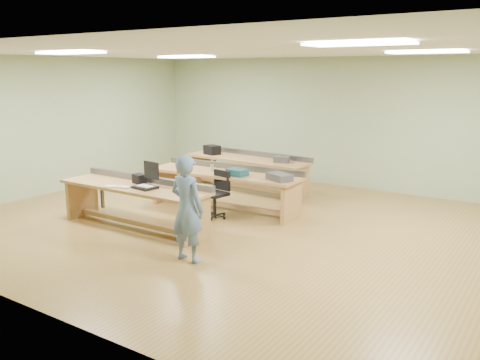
# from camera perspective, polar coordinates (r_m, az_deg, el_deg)

# --- Properties ---
(floor) EXTENTS (10.00, 10.00, 0.00)m
(floor) POSITION_cam_1_polar(r_m,az_deg,el_deg) (8.95, 0.59, -5.23)
(floor) COLOR olive
(floor) RESTS_ON ground
(ceiling) EXTENTS (10.00, 10.00, 0.00)m
(ceiling) POSITION_cam_1_polar(r_m,az_deg,el_deg) (8.55, 0.63, 14.34)
(ceiling) COLOR silver
(ceiling) RESTS_ON wall_back
(wall_back) EXTENTS (10.00, 0.04, 3.00)m
(wall_back) POSITION_cam_1_polar(r_m,az_deg,el_deg) (12.15, 11.03, 6.36)
(wall_back) COLOR #93A47C
(wall_back) RESTS_ON floor
(wall_front) EXTENTS (10.00, 0.04, 3.00)m
(wall_front) POSITION_cam_1_polar(r_m,az_deg,el_deg) (5.75, -21.71, -0.44)
(wall_front) COLOR #93A47C
(wall_front) RESTS_ON floor
(wall_left) EXTENTS (0.04, 8.00, 3.00)m
(wall_left) POSITION_cam_1_polar(r_m,az_deg,el_deg) (12.08, -19.78, 5.84)
(wall_left) COLOR #93A47C
(wall_left) RESTS_ON floor
(fluor_panels) EXTENTS (6.20, 3.50, 0.03)m
(fluor_panels) POSITION_cam_1_polar(r_m,az_deg,el_deg) (8.55, 0.63, 14.14)
(fluor_panels) COLOR white
(fluor_panels) RESTS_ON ceiling
(workbench_front) EXTENTS (2.92, 0.78, 0.86)m
(workbench_front) POSITION_cam_1_polar(r_m,az_deg,el_deg) (8.95, -11.66, -1.79)
(workbench_front) COLOR #B37E4B
(workbench_front) RESTS_ON floor
(workbench_mid) EXTENTS (3.15, 0.98, 0.86)m
(workbench_mid) POSITION_cam_1_polar(r_m,az_deg,el_deg) (9.92, -1.73, -0.16)
(workbench_mid) COLOR #B37E4B
(workbench_mid) RESTS_ON floor
(workbench_back) EXTENTS (3.09, 1.05, 0.86)m
(workbench_back) POSITION_cam_1_polar(r_m,az_deg,el_deg) (11.55, 0.82, 1.58)
(workbench_back) COLOR #B37E4B
(workbench_back) RESTS_ON floor
(person) EXTENTS (0.58, 0.39, 1.54)m
(person) POSITION_cam_1_polar(r_m,az_deg,el_deg) (7.20, -5.96, -3.21)
(person) COLOR slate
(person) RESTS_ON floor
(laptop_base) EXTENTS (0.40, 0.34, 0.04)m
(laptop_base) POSITION_cam_1_polar(r_m,az_deg,el_deg) (8.62, -10.60, -0.81)
(laptop_base) COLOR black
(laptop_base) RESTS_ON workbench_front
(laptop_screen) EXTENTS (0.37, 0.06, 0.29)m
(laptop_screen) POSITION_cam_1_polar(r_m,az_deg,el_deg) (8.66, -9.92, 1.10)
(laptop_screen) COLOR black
(laptop_screen) RESTS_ON laptop_base
(keyboard) EXTENTS (0.45, 0.29, 0.02)m
(keyboard) POSITION_cam_1_polar(r_m,az_deg,el_deg) (8.79, -13.56, -0.75)
(keyboard) COLOR beige
(keyboard) RESTS_ON workbench_front
(trackball_mouse) EXTENTS (0.17, 0.18, 0.06)m
(trackball_mouse) POSITION_cam_1_polar(r_m,az_deg,el_deg) (7.95, -6.47, -1.69)
(trackball_mouse) COLOR white
(trackball_mouse) RESTS_ON workbench_front
(camera_bag) EXTENTS (0.27, 0.21, 0.16)m
(camera_bag) POSITION_cam_1_polar(r_m,az_deg,el_deg) (9.02, -11.26, 0.13)
(camera_bag) COLOR black
(camera_bag) RESTS_ON workbench_front
(task_chair) EXTENTS (0.54, 0.54, 0.87)m
(task_chair) POSITION_cam_1_polar(r_m,az_deg,el_deg) (9.44, -2.67, -2.32)
(task_chair) COLOR black
(task_chair) RESTS_ON floor
(parts_bin_teal) EXTENTS (0.39, 0.31, 0.13)m
(parts_bin_teal) POSITION_cam_1_polar(r_m,az_deg,el_deg) (9.52, -0.31, 0.87)
(parts_bin_teal) COLOR #163D48
(parts_bin_teal) RESTS_ON workbench_mid
(parts_bin_grey) EXTENTS (0.54, 0.46, 0.13)m
(parts_bin_grey) POSITION_cam_1_polar(r_m,az_deg,el_deg) (9.13, 4.45, 0.35)
(parts_bin_grey) COLOR #373739
(parts_bin_grey) RESTS_ON workbench_mid
(mug) EXTENTS (0.13, 0.13, 0.09)m
(mug) POSITION_cam_1_polar(r_m,az_deg,el_deg) (9.67, -1.04, 0.92)
(mug) COLOR #373739
(mug) RESTS_ON workbench_mid
(drinks_can) EXTENTS (0.09, 0.09, 0.13)m
(drinks_can) POSITION_cam_1_polar(r_m,az_deg,el_deg) (9.98, -3.17, 1.37)
(drinks_can) COLOR silver
(drinks_can) RESTS_ON workbench_mid
(storage_box_back) EXTENTS (0.44, 0.37, 0.21)m
(storage_box_back) POSITION_cam_1_polar(r_m,az_deg,el_deg) (12.00, -3.16, 3.40)
(storage_box_back) COLOR black
(storage_box_back) RESTS_ON workbench_back
(tray_back) EXTENTS (0.37, 0.32, 0.13)m
(tray_back) POSITION_cam_1_polar(r_m,az_deg,el_deg) (10.96, 4.71, 2.32)
(tray_back) COLOR #373739
(tray_back) RESTS_ON workbench_back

